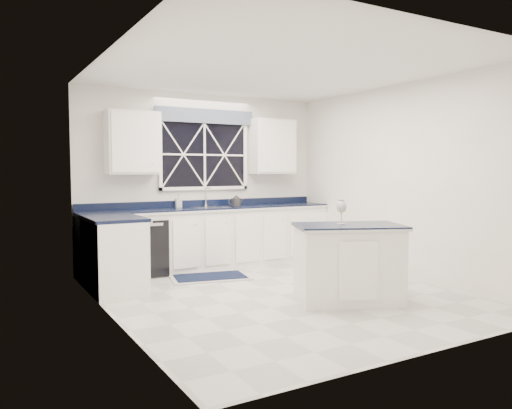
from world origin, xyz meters
TOP-DOWN VIEW (x-y plane):
  - ground at (0.00, 0.00)m, footprint 4.50×4.50m
  - back_wall at (0.00, 2.25)m, footprint 4.00×0.10m
  - base_cabinets at (-0.33, 1.78)m, footprint 3.99×1.60m
  - countertop at (0.00, 1.95)m, footprint 3.98×0.64m
  - dishwasher at (-1.10, 1.95)m, footprint 0.60×0.58m
  - window at (0.00, 2.20)m, footprint 1.65×0.09m
  - upper_cabinets at (0.00, 2.08)m, footprint 3.10×0.34m
  - faucet at (0.00, 2.14)m, footprint 0.05×0.20m
  - island at (0.51, -0.66)m, footprint 1.38×1.13m
  - rug at (-0.33, 1.30)m, footprint 1.21×0.88m
  - kettle at (0.44, 1.97)m, footprint 0.25×0.18m
  - wine_glass at (0.45, -0.59)m, footprint 0.12×0.12m
  - soap_bottle at (-0.46, 2.17)m, footprint 0.09×0.09m

SIDE VIEW (x-z plane):
  - ground at x=0.00m, z-range 0.00..0.00m
  - rug at x=-0.33m, z-range 0.00..0.02m
  - dishwasher at x=-1.10m, z-range 0.00..0.82m
  - island at x=0.51m, z-range 0.00..0.90m
  - base_cabinets at x=-0.33m, z-range 0.00..0.90m
  - countertop at x=0.00m, z-range 0.90..0.94m
  - kettle at x=0.44m, z-range 0.93..1.11m
  - soap_bottle at x=-0.46m, z-range 0.94..1.14m
  - wine_glass at x=0.45m, z-range 0.95..1.23m
  - faucet at x=0.00m, z-range 0.95..1.25m
  - back_wall at x=0.00m, z-range 0.00..2.70m
  - window at x=0.00m, z-range 1.20..2.46m
  - upper_cabinets at x=0.00m, z-range 1.45..2.35m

